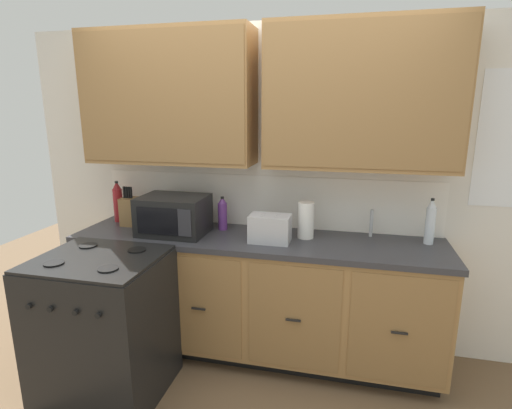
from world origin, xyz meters
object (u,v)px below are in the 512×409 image
microwave (174,215)px  bottle_red (118,202)px  stove_range (104,325)px  bottle_clear (430,222)px  bottle_violet (223,214)px  paper_towel_roll (306,220)px  toaster (270,228)px  knife_block (130,211)px

microwave → bottle_red: (-0.58, 0.20, 0.02)m
stove_range → bottle_clear: (2.04, 0.77, 0.62)m
bottle_red → bottle_violet: (0.90, -0.02, -0.04)m
bottle_clear → paper_towel_roll: bearing=-175.7°
toaster → paper_towel_roll: bearing=32.6°
knife_block → stove_range: bearing=-75.2°
stove_range → bottle_red: size_ratio=2.85×
bottle_red → bottle_violet: bottle_red is taller
toaster → bottle_red: 1.33m
microwave → paper_towel_roll: microwave is taller
stove_range → microwave: (0.25, 0.59, 0.60)m
knife_block → bottle_clear: (2.23, 0.06, 0.04)m
stove_range → knife_block: knife_block is taller
paper_towel_roll → bottle_violet: bearing=175.1°
bottle_clear → microwave: bearing=-174.2°
knife_block → paper_towel_roll: (1.39, -0.00, 0.01)m
toaster → bottle_clear: 1.09m
toaster → bottle_violet: bearing=153.8°
microwave → bottle_red: bearing=161.1°
stove_range → bottle_clear: bearing=20.6°
paper_towel_roll → bottle_clear: 0.84m
stove_range → toaster: bearing=29.8°
bottle_clear → bottle_red: (-2.37, 0.02, 0.01)m
toaster → bottle_red: bottle_red is taller
toaster → knife_block: size_ratio=0.90×
knife_block → paper_towel_roll: 1.39m
microwave → bottle_clear: 1.80m
stove_range → toaster: size_ratio=3.39×
microwave → toaster: microwave is taller
bottle_red → microwave: bearing=-18.9°
knife_block → bottle_violet: (0.75, 0.05, 0.01)m
stove_range → bottle_violet: (0.57, 0.76, 0.59)m
bottle_clear → knife_block: bearing=-178.4°
toaster → bottle_violet: bottle_violet is taller
paper_towel_roll → bottle_violet: paper_towel_roll is taller
toaster → paper_towel_roll: size_ratio=1.08×
knife_block → bottle_violet: knife_block is taller
stove_range → toaster: (0.97, 0.56, 0.56)m
bottle_violet → bottle_clear: bearing=0.3°
microwave → bottle_violet: (0.32, 0.18, -0.02)m
bottle_violet → toaster: bearing=-26.2°
bottle_red → bottle_violet: 0.90m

